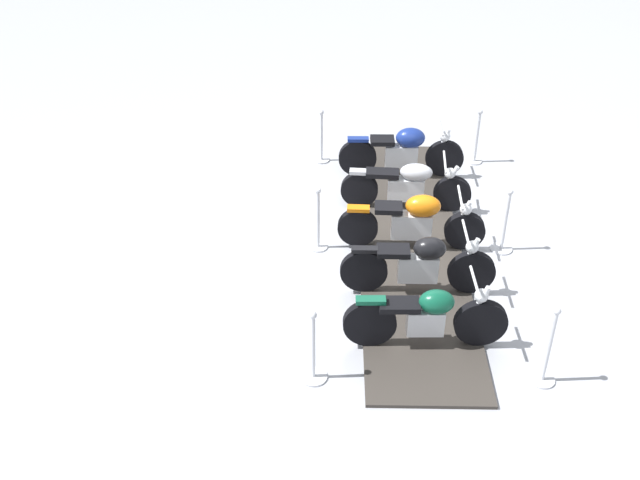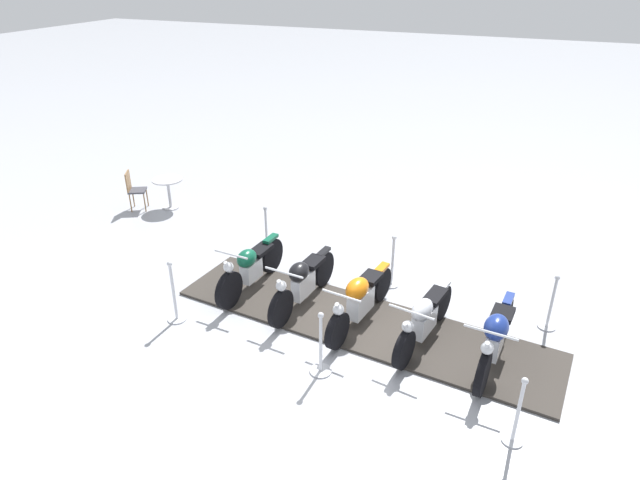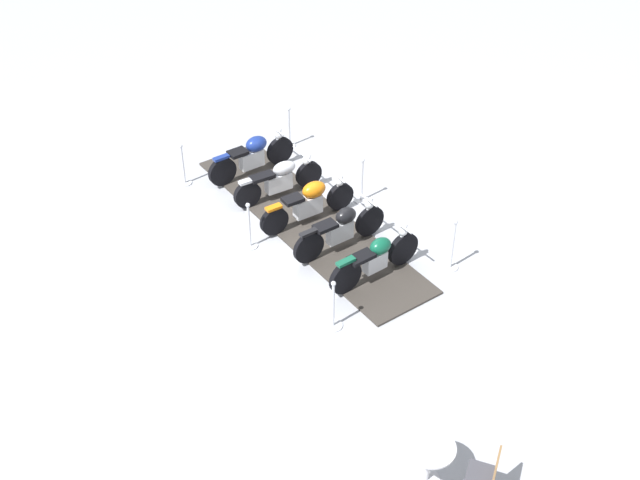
{
  "view_description": "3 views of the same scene",
  "coord_description": "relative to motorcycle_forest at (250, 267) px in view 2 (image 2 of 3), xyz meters",
  "views": [
    {
      "loc": [
        -2.17,
        -9.52,
        6.75
      ],
      "look_at": [
        -1.46,
        -0.89,
        0.84
      ],
      "focal_mm": 42.76,
      "sensor_mm": 36.0,
      "label": 1
    },
    {
      "loc": [
        7.48,
        2.39,
        5.61
      ],
      "look_at": [
        -1.0,
        -1.16,
        0.9
      ],
      "focal_mm": 31.16,
      "sensor_mm": 36.0,
      "label": 2
    },
    {
      "loc": [
        -8.59,
        -10.23,
        9.84
      ],
      "look_at": [
        -0.82,
        -1.32,
        0.72
      ],
      "focal_mm": 44.25,
      "sensor_mm": 36.0,
      "label": 3
    }
  ],
  "objects": [
    {
      "name": "motorcycle_chrome",
      "position": [
        0.34,
        3.33,
        -0.02
      ],
      "size": [
        2.12,
        0.72,
        0.91
      ],
      "rotation": [
        0.0,
        0.0,
        -0.17
      ],
      "color": "black",
      "rests_on": "display_platform"
    },
    {
      "name": "cafe_chair_near_table",
      "position": [
        -2.23,
        -4.48,
        0.05
      ],
      "size": [
        0.54,
        0.54,
        0.98
      ],
      "rotation": [
        0.0,
        0.0,
        2.07
      ],
      "color": "olive",
      "rests_on": "ground_plane"
    },
    {
      "name": "stanchion_left_mid",
      "position": [
        -1.21,
        2.36,
        -0.14
      ],
      "size": [
        0.29,
        0.29,
        1.07
      ],
      "color": "silver",
      "rests_on": "ground_plane"
    },
    {
      "name": "stanchion_right_front",
      "position": [
        1.32,
        -0.74,
        -0.13
      ],
      "size": [
        0.32,
        0.32,
        1.16
      ],
      "color": "silver",
      "rests_on": "ground_plane"
    },
    {
      "name": "display_platform",
      "position": [
        0.2,
        2.22,
        -0.49
      ],
      "size": [
        2.23,
        6.79,
        0.05
      ],
      "primitive_type": "cube",
      "rotation": [
        0.0,
        0.0,
        1.47
      ],
      "color": "#38332D",
      "rests_on": "ground_plane"
    },
    {
      "name": "stanchion_right_mid",
      "position": [
        1.61,
        2.08,
        -0.18
      ],
      "size": [
        0.34,
        0.34,
        1.07
      ],
      "color": "silver",
      "rests_on": "ground_plane"
    },
    {
      "name": "motorcycle_copper",
      "position": [
        0.24,
        2.22,
        0.01
      ],
      "size": [
        2.23,
        0.68,
        0.91
      ],
      "rotation": [
        0.0,
        0.0,
        -0.14
      ],
      "color": "black",
      "rests_on": "display_platform"
    },
    {
      "name": "ground_plane",
      "position": [
        0.2,
        2.22,
        -0.51
      ],
      "size": [
        80.0,
        80.0,
        0.0
      ],
      "primitive_type": "plane",
      "color": "#A8AAB2"
    },
    {
      "name": "stanchion_right_rear",
      "position": [
        1.89,
        4.9,
        -0.14
      ],
      "size": [
        0.28,
        0.28,
        1.05
      ],
      "color": "silver",
      "rests_on": "ground_plane"
    },
    {
      "name": "motorcycle_navy",
      "position": [
        0.47,
        4.44,
        0.03
      ],
      "size": [
        2.2,
        0.75,
        0.98
      ],
      "rotation": [
        0.0,
        0.0,
        -0.09
      ],
      "color": "black",
      "rests_on": "display_platform"
    },
    {
      "name": "stanchion_left_rear",
      "position": [
        -0.92,
        5.18,
        -0.17
      ],
      "size": [
        0.3,
        0.3,
        1.02
      ],
      "color": "silver",
      "rests_on": "ground_plane"
    },
    {
      "name": "stanchion_left_front",
      "position": [
        -1.49,
        -0.45,
        -0.2
      ],
      "size": [
        0.35,
        0.35,
        1.05
      ],
      "color": "silver",
      "rests_on": "ground_plane"
    },
    {
      "name": "motorcycle_forest",
      "position": [
        0.0,
        0.0,
        0.0
      ],
      "size": [
        2.11,
        0.68,
        1.01
      ],
      "rotation": [
        0.0,
        0.0,
        -0.08
      ],
      "color": "black",
      "rests_on": "display_platform"
    },
    {
      "name": "cafe_table",
      "position": [
        -2.62,
        -3.76,
        0.06
      ],
      "size": [
        0.75,
        0.75,
        0.76
      ],
      "color": "#B7B7BC",
      "rests_on": "ground_plane"
    },
    {
      "name": "motorcycle_black",
      "position": [
        0.12,
        1.11,
        0.01
      ],
      "size": [
        2.17,
        0.72,
        0.98
      ],
      "rotation": [
        0.0,
        0.0,
        -0.1
      ],
      "color": "black",
      "rests_on": "display_platform"
    }
  ]
}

